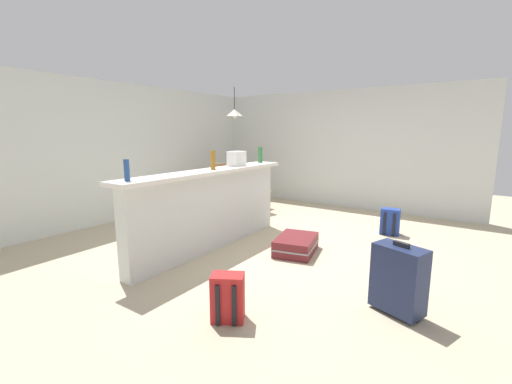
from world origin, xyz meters
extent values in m
cube|color=#BCAD8E|center=(0.00, 0.00, -0.03)|extent=(13.00, 13.00, 0.05)
cube|color=silver|center=(0.00, 3.05, 1.25)|extent=(6.60, 0.10, 2.50)
cube|color=silver|center=(3.05, 0.30, 1.25)|extent=(0.10, 6.00, 2.50)
cube|color=silver|center=(-0.64, 0.55, 0.53)|extent=(2.80, 0.20, 1.06)
cube|color=white|center=(-0.64, 0.55, 1.09)|extent=(2.96, 0.40, 0.05)
cylinder|color=#284C89|center=(-1.92, 0.56, 1.23)|extent=(0.06, 0.06, 0.23)
cylinder|color=#9E661E|center=(-0.60, 0.53, 1.24)|extent=(0.07, 0.07, 0.26)
cylinder|color=#2D6B38|center=(0.63, 0.57, 1.24)|extent=(0.07, 0.07, 0.26)
cube|color=silver|center=(-0.02, 0.57, 1.22)|extent=(0.26, 0.18, 0.22)
cube|color=brown|center=(1.51, 1.77, 0.72)|extent=(1.10, 0.80, 0.04)
cylinder|color=brown|center=(1.02, 1.43, 0.35)|extent=(0.06, 0.06, 0.70)
cylinder|color=brown|center=(2.00, 1.43, 0.35)|extent=(0.06, 0.06, 0.70)
cylinder|color=brown|center=(1.02, 2.11, 0.35)|extent=(0.06, 0.06, 0.70)
cylinder|color=brown|center=(2.00, 2.11, 0.35)|extent=(0.06, 0.06, 0.70)
cube|color=#9E754C|center=(1.48, 1.18, 0.43)|extent=(0.47, 0.47, 0.04)
cube|color=#9E754C|center=(1.52, 1.36, 0.69)|extent=(0.40, 0.12, 0.48)
cylinder|color=#9E754C|center=(1.29, 1.06, 0.21)|extent=(0.04, 0.04, 0.41)
cylinder|color=#9E754C|center=(1.60, 0.99, 0.21)|extent=(0.04, 0.04, 0.41)
cylinder|color=#9E754C|center=(1.36, 1.37, 0.21)|extent=(0.04, 0.04, 0.41)
cylinder|color=#9E754C|center=(1.67, 1.31, 0.21)|extent=(0.04, 0.04, 0.41)
cube|color=#9E754C|center=(1.58, 2.43, 0.43)|extent=(0.45, 0.45, 0.04)
cube|color=#9E754C|center=(1.56, 2.25, 0.69)|extent=(0.40, 0.09, 0.48)
cylinder|color=#9E754C|center=(1.76, 2.57, 0.21)|extent=(0.04, 0.04, 0.41)
cylinder|color=#9E754C|center=(1.44, 2.61, 0.21)|extent=(0.04, 0.04, 0.41)
cylinder|color=#9E754C|center=(1.72, 2.25, 0.21)|extent=(0.04, 0.04, 0.41)
cylinder|color=#9E754C|center=(1.40, 2.30, 0.21)|extent=(0.04, 0.04, 0.41)
cylinder|color=black|center=(1.43, 1.73, 2.27)|extent=(0.01, 0.01, 0.45)
cone|color=white|center=(1.43, 1.73, 2.00)|extent=(0.34, 0.34, 0.14)
sphere|color=white|center=(1.43, 1.73, 1.92)|extent=(0.07, 0.07, 0.07)
cube|color=maroon|center=(-0.12, -0.51, 0.11)|extent=(0.77, 0.62, 0.22)
cube|color=gray|center=(-0.12, -0.51, 0.11)|extent=(0.78, 0.63, 0.02)
cube|color=#2D2D33|center=(0.28, -0.42, 0.11)|extent=(0.18, 0.21, 0.02)
cube|color=#233D93|center=(1.45, -1.37, 0.21)|extent=(0.20, 0.29, 0.42)
cube|color=navy|center=(1.56, -1.36, 0.14)|extent=(0.08, 0.22, 0.19)
cube|color=black|center=(1.35, -1.45, 0.19)|extent=(0.03, 0.04, 0.36)
cube|color=black|center=(1.34, -1.31, 0.19)|extent=(0.03, 0.04, 0.36)
cube|color=red|center=(-1.95, -0.80, 0.21)|extent=(0.30, 0.33, 0.42)
cube|color=maroon|center=(-1.85, -0.74, 0.14)|extent=(0.16, 0.22, 0.19)
cube|color=black|center=(-2.00, -0.91, 0.19)|extent=(0.04, 0.04, 0.36)
cube|color=black|center=(-2.07, -0.79, 0.19)|extent=(0.04, 0.04, 0.36)
cube|color=#1E284C|center=(-0.99, -1.99, 0.33)|extent=(0.38, 0.50, 0.60)
cylinder|color=black|center=(-0.93, -1.81, 0.03)|extent=(0.05, 0.07, 0.06)
cylinder|color=black|center=(-1.06, -2.17, 0.03)|extent=(0.05, 0.07, 0.06)
cube|color=#232328|center=(-0.99, -1.99, 0.65)|extent=(0.09, 0.15, 0.04)
camera|label=1|loc=(-4.03, -2.51, 1.62)|focal=23.50mm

